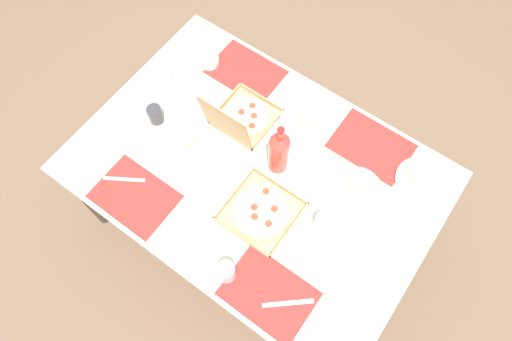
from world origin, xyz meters
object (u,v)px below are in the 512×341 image
Objects in this scene: soda_bottle at (279,152)px; condiment_bowl at (209,61)px; cup_spare at (155,114)px; cup_clear_left at (164,77)px; cup_dark at (226,272)px; plate_near_right at (305,120)px; plate_middle at (358,189)px; pizza_box_corner_left at (242,118)px; plate_near_left at (190,143)px; plate_far_left at (421,180)px; pizza_box_edge_far at (261,212)px; cup_clear_right at (323,222)px.

soda_bottle reaches higher than condiment_bowl.
cup_spare reaches higher than cup_clear_left.
cup_spare is at bearing -28.81° from cup_dark.
cup_dark is (-0.14, 0.80, 0.05)m from plate_near_right.
cup_spare is (0.97, 0.25, 0.04)m from plate_middle.
plate_near_right is 0.72× the size of soda_bottle.
pizza_box_corner_left is 3.25× the size of cup_spare.
plate_near_right is at bearing -22.69° from plate_middle.
plate_near_left is 2.61× the size of cup_clear_left.
plate_middle is at bearing 43.99° from plate_far_left.
plate_near_left is 0.38m from cup_clear_left.
pizza_box_corner_left is 3.49× the size of cup_clear_left.
plate_near_left is (0.47, -0.08, -0.00)m from pizza_box_edge_far.
pizza_box_corner_left is 0.30m from plate_near_right.
pizza_box_edge_far is at bearing 136.98° from pizza_box_corner_left.
pizza_box_edge_far and condiment_bowl have the same top height.
soda_bottle is 3.43× the size of cup_spare.
plate_middle is at bearing -177.22° from cup_clear_left.
plate_middle is 0.39m from soda_bottle.
soda_bottle reaches higher than cup_clear_right.
cup_clear_right is (0.04, 0.23, 0.03)m from plate_middle.
plate_near_left is at bearing -9.86° from pizza_box_edge_far.
plate_near_left is at bearing 18.88° from plate_middle.
plate_middle is 0.97× the size of plate_near_left.
plate_far_left is 1.03× the size of plate_near_right.
cup_dark is (0.46, 0.85, 0.05)m from plate_far_left.
plate_far_left is 2.52× the size of cup_spare.
cup_clear_right is (-0.25, -0.11, 0.03)m from pizza_box_edge_far.
plate_near_left is 0.22m from cup_spare.
pizza_box_edge_far is 0.31m from cup_dark.
plate_near_right is 0.82m from cup_dark.
cup_dark is at bearing 97.92° from pizza_box_edge_far.
plate_near_right is at bearing -48.70° from cup_clear_right.
plate_near_right is 0.71m from cup_spare.
plate_near_left is at bearing -37.01° from cup_dark.
cup_dark is (-0.83, 0.59, 0.01)m from cup_clear_left.
pizza_box_corner_left reaches higher than pizza_box_edge_far.
cup_clear_right is (-0.71, -0.03, 0.03)m from plate_near_left.
pizza_box_edge_far is 3.41× the size of cup_clear_left.
plate_near_right is 0.30m from soda_bottle.
cup_spare is (1.18, 0.45, 0.04)m from plate_far_left.
cup_dark is at bearing 69.27° from plate_middle.
plate_near_right is 2.72× the size of cup_clear_right.
pizza_box_corner_left is 0.45m from cup_clear_left.
pizza_box_corner_left is at bearing -176.32° from cup_clear_left.
plate_middle and plate_far_left have the same top height.
condiment_bowl reaches higher than plate_near_left.
soda_bottle is (0.36, 0.11, 0.12)m from plate_middle.
plate_far_left and plate_near_left have the same top height.
plate_near_left is at bearing 117.03° from condiment_bowl.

